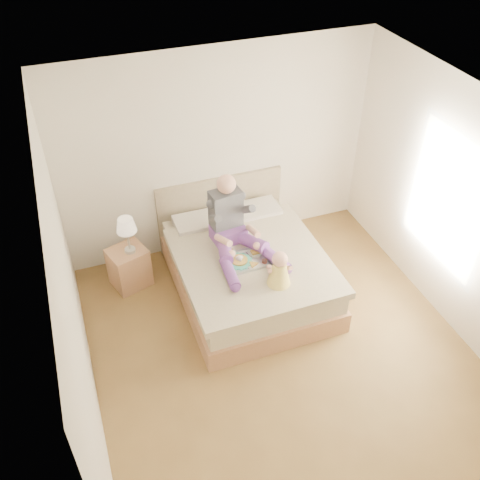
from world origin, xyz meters
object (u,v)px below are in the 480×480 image
object	(u,v)px
nightstand	(129,267)
baby	(279,270)
adult	(233,227)
bed	(246,266)
tray	(247,258)

from	to	relation	value
nightstand	baby	bearing A→B (deg)	-57.29
nightstand	adult	distance (m)	1.43
adult	bed	bearing A→B (deg)	-45.51
tray	baby	xyz separation A→B (m)	(0.19, -0.46, 0.14)
nightstand	adult	xyz separation A→B (m)	(1.22, -0.43, 0.61)
baby	nightstand	bearing A→B (deg)	148.17
bed	baby	bearing A→B (deg)	-79.58
adult	baby	bearing A→B (deg)	-78.82
bed	adult	size ratio (longest dim) A/B	1.93
nightstand	baby	world-z (taller)	baby
nightstand	bed	bearing A→B (deg)	-39.40
tray	baby	bearing A→B (deg)	-69.80
bed	nightstand	world-z (taller)	bed
bed	adult	distance (m)	0.58
bed	tray	bearing A→B (deg)	-107.14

